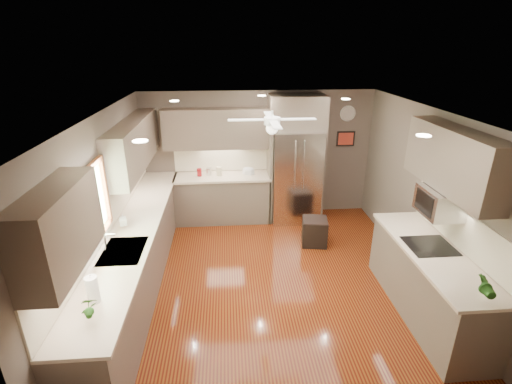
{
  "coord_description": "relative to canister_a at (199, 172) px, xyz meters",
  "views": [
    {
      "loc": [
        -0.6,
        -4.6,
        3.33
      ],
      "look_at": [
        -0.19,
        0.6,
        1.22
      ],
      "focal_mm": 26.0,
      "sensor_mm": 36.0,
      "label": 1
    }
  ],
  "objects": [
    {
      "name": "floor",
      "position": [
        1.16,
        -2.19,
        -1.02
      ],
      "size": [
        5.0,
        5.0,
        0.0
      ],
      "primitive_type": "plane",
      "color": "#471009",
      "rests_on": "ground"
    },
    {
      "name": "ceiling",
      "position": [
        1.16,
        -2.19,
        1.48
      ],
      "size": [
        5.0,
        5.0,
        0.0
      ],
      "primitive_type": "plane",
      "rotation": [
        3.14,
        0.0,
        0.0
      ],
      "color": "white",
      "rests_on": "ground"
    },
    {
      "name": "wall_back",
      "position": [
        1.16,
        0.31,
        0.23
      ],
      "size": [
        4.5,
        0.0,
        4.5
      ],
      "primitive_type": "plane",
      "rotation": [
        1.57,
        0.0,
        0.0
      ],
      "color": "brown",
      "rests_on": "ground"
    },
    {
      "name": "wall_front",
      "position": [
        1.16,
        -4.69,
        0.23
      ],
      "size": [
        4.5,
        0.0,
        4.5
      ],
      "primitive_type": "plane",
      "rotation": [
        -1.57,
        0.0,
        0.0
      ],
      "color": "brown",
      "rests_on": "ground"
    },
    {
      "name": "wall_left",
      "position": [
        -1.09,
        -2.19,
        0.23
      ],
      "size": [
        0.0,
        5.0,
        5.0
      ],
      "primitive_type": "plane",
      "rotation": [
        1.57,
        0.0,
        1.57
      ],
      "color": "brown",
      "rests_on": "ground"
    },
    {
      "name": "wall_right",
      "position": [
        3.41,
        -2.19,
        0.23
      ],
      "size": [
        0.0,
        5.0,
        5.0
      ],
      "primitive_type": "plane",
      "rotation": [
        1.57,
        0.0,
        -1.57
      ],
      "color": "brown",
      "rests_on": "ground"
    },
    {
      "name": "canister_a",
      "position": [
        0.0,
        0.0,
        0.0
      ],
      "size": [
        0.1,
        0.1,
        0.14
      ],
      "primitive_type": "cylinder",
      "rotation": [
        0.0,
        0.0,
        -0.08
      ],
      "color": "maroon",
      "rests_on": "back_run"
    },
    {
      "name": "canister_b",
      "position": [
        0.18,
        0.04,
        -0.01
      ],
      "size": [
        0.13,
        0.13,
        0.16
      ],
      "primitive_type": "cylinder",
      "rotation": [
        0.0,
        0.0,
        0.32
      ],
      "color": "silver",
      "rests_on": "back_run"
    },
    {
      "name": "canister_c",
      "position": [
        0.38,
        0.0,
        0.01
      ],
      "size": [
        0.13,
        0.13,
        0.17
      ],
      "primitive_type": "cylinder",
      "rotation": [
        0.0,
        0.0,
        -0.29
      ],
      "color": "#B9AE8B",
      "rests_on": "back_run"
    },
    {
      "name": "soap_bottle",
      "position": [
        -0.91,
        -2.05,
        0.02
      ],
      "size": [
        0.12,
        0.12,
        0.2
      ],
      "primitive_type": "imported",
      "rotation": [
        0.0,
        0.0,
        0.31
      ],
      "color": "white",
      "rests_on": "left_run"
    },
    {
      "name": "potted_plant_left",
      "position": [
        -0.78,
        -3.93,
        0.06
      ],
      "size": [
        0.17,
        0.14,
        0.28
      ],
      "primitive_type": "imported",
      "rotation": [
        0.0,
        0.0,
        0.3
      ],
      "color": "#1F5016",
      "rests_on": "left_run"
    },
    {
      "name": "potted_plant_right",
      "position": [
        3.07,
        -3.93,
        0.07
      ],
      "size": [
        0.18,
        0.15,
        0.3
      ],
      "primitive_type": "imported",
      "rotation": [
        0.0,
        0.0,
        -0.12
      ],
      "color": "#1F5016",
      "rests_on": "right_run"
    },
    {
      "name": "bowl",
      "position": [
        0.94,
        0.01,
        -0.05
      ],
      "size": [
        0.28,
        0.28,
        0.06
      ],
      "primitive_type": "imported",
      "rotation": [
        0.0,
        0.0,
        -0.22
      ],
      "color": "#B9AE8B",
      "rests_on": "back_run"
    },
    {
      "name": "left_run",
      "position": [
        -0.8,
        -2.04,
        -0.54
      ],
      "size": [
        0.65,
        4.7,
        1.45
      ],
      "color": "brown",
      "rests_on": "ground"
    },
    {
      "name": "back_run",
      "position": [
        0.43,
        0.01,
        -0.54
      ],
      "size": [
        1.85,
        0.65,
        1.45
      ],
      "color": "brown",
      "rests_on": "ground"
    },
    {
      "name": "uppers",
      "position": [
        0.42,
        -1.48,
        0.85
      ],
      "size": [
        4.5,
        4.7,
        0.95
      ],
      "color": "brown",
      "rests_on": "wall_left"
    },
    {
      "name": "window",
      "position": [
        -1.06,
        -2.69,
        0.53
      ],
      "size": [
        0.05,
        1.12,
        0.92
      ],
      "color": "#BFF2B2",
      "rests_on": "wall_left"
    },
    {
      "name": "sink",
      "position": [
        -0.77,
        -2.69,
        -0.11
      ],
      "size": [
        0.5,
        0.7,
        0.32
      ],
      "color": "silver",
      "rests_on": "left_run"
    },
    {
      "name": "refrigerator",
      "position": [
        1.86,
        -0.04,
        0.17
      ],
      "size": [
        1.06,
        0.75,
        2.45
      ],
      "color": "silver",
      "rests_on": "ground"
    },
    {
      "name": "right_run",
      "position": [
        3.09,
        -2.99,
        -0.54
      ],
      "size": [
        0.7,
        2.2,
        1.45
      ],
      "color": "brown",
      "rests_on": "ground"
    },
    {
      "name": "microwave",
      "position": [
        3.18,
        -2.74,
        0.46
      ],
      "size": [
        0.43,
        0.55,
        0.34
      ],
      "color": "silver",
      "rests_on": "wall_right"
    },
    {
      "name": "ceiling_fan",
      "position": [
        1.16,
        -1.89,
        1.31
      ],
      "size": [
        1.18,
        1.18,
        0.32
      ],
      "color": "white",
      "rests_on": "ceiling"
    },
    {
      "name": "recessed_lights",
      "position": [
        1.12,
        -1.79,
        1.47
      ],
      "size": [
        2.84,
        3.14,
        0.01
      ],
      "color": "white",
      "rests_on": "ceiling"
    },
    {
      "name": "wall_clock",
      "position": [
        2.91,
        0.29,
        1.03
      ],
      "size": [
        0.3,
        0.03,
        0.3
      ],
      "color": "white",
      "rests_on": "wall_back"
    },
    {
      "name": "framed_print",
      "position": [
        2.91,
        0.28,
        0.53
      ],
      "size": [
        0.36,
        0.03,
        0.3
      ],
      "color": "black",
      "rests_on": "wall_back"
    },
    {
      "name": "stool",
      "position": [
        2.04,
        -1.1,
        -0.78
      ],
      "size": [
        0.49,
        0.49,
        0.49
      ],
      "color": "black",
      "rests_on": "ground"
    },
    {
      "name": "paper_towel",
      "position": [
        -0.81,
        -3.66,
        0.06
      ],
      "size": [
        0.12,
        0.12,
        0.31
      ],
      "color": "white",
      "rests_on": "left_run"
    }
  ]
}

